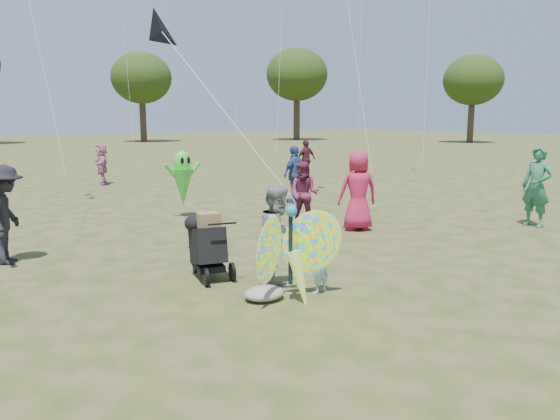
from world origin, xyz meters
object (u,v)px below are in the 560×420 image
object	(u,v)px
crowd_e	(304,194)
jogging_stroller	(206,241)
crowd_c	(295,174)
crowd_h	(306,159)
crowd_a	(358,191)
child_girl	(320,262)
adult_man	(278,237)
crowd_b	(6,215)
crowd_f	(537,187)
crowd_j	(102,164)
alien_kite	(183,180)
butterfly_kite	(294,256)

from	to	relation	value
crowd_e	jogging_stroller	distance (m)	4.68
crowd_c	crowd_h	xyz separation A→B (m)	(4.57, 5.00, -0.05)
crowd_a	jogging_stroller	distance (m)	4.87
child_girl	jogging_stroller	distance (m)	1.95
adult_man	crowd_b	size ratio (longest dim) A/B	0.90
crowd_f	crowd_j	world-z (taller)	crowd_f
crowd_e	crowd_f	xyz separation A→B (m)	(4.37, -3.37, 0.18)
crowd_f	jogging_stroller	xyz separation A→B (m)	(-8.38, 0.96, -0.34)
crowd_f	alien_kite	xyz separation A→B (m)	(-6.18, 6.11, 0.01)
crowd_j	crowd_e	bearing A→B (deg)	20.88
crowd_j	alien_kite	world-z (taller)	alien_kite
crowd_h	adult_man	bearing A→B (deg)	48.58
crowd_c	jogging_stroller	distance (m)	8.15
crowd_a	crowd_j	bearing A→B (deg)	-56.21
child_girl	alien_kite	xyz separation A→B (m)	(1.24, 6.84, 0.50)
crowd_e	alien_kite	size ratio (longest dim) A/B	0.89
crowd_h	crowd_j	world-z (taller)	crowd_h
adult_man	crowd_h	bearing A→B (deg)	15.50
adult_man	crowd_c	size ratio (longest dim) A/B	0.92
crowd_j	alien_kite	distance (m)	8.38
child_girl	crowd_a	distance (m)	4.78
crowd_b	butterfly_kite	distance (m)	5.47
adult_man	jogging_stroller	bearing A→B (deg)	84.67
child_girl	crowd_a	bearing A→B (deg)	-154.26
child_girl	crowd_b	bearing A→B (deg)	-66.78
crowd_h	jogging_stroller	bearing A→B (deg)	43.94
crowd_b	butterfly_kite	size ratio (longest dim) A/B	1.02
crowd_j	butterfly_kite	distance (m)	15.47
crowd_e	crowd_h	xyz separation A→B (m)	(6.65, 7.99, 0.04)
crowd_b	jogging_stroller	bearing A→B (deg)	-117.04
adult_man	jogging_stroller	xyz separation A→B (m)	(-0.61, 1.14, -0.18)
crowd_a	crowd_e	xyz separation A→B (m)	(-0.68, 1.13, -0.14)
crowd_e	butterfly_kite	distance (m)	5.52
child_girl	crowd_e	distance (m)	5.11
alien_kite	child_girl	bearing A→B (deg)	-100.26
adult_man	crowd_a	bearing A→B (deg)	-2.73
crowd_a	crowd_c	world-z (taller)	crowd_a
butterfly_kite	alien_kite	xyz separation A→B (m)	(1.79, 6.92, 0.31)
crowd_f	butterfly_kite	distance (m)	8.01
crowd_a	crowd_c	bearing A→B (deg)	-83.26
child_girl	butterfly_kite	xyz separation A→B (m)	(-0.55, -0.09, 0.20)
crowd_e	crowd_f	world-z (taller)	crowd_f
child_girl	alien_kite	distance (m)	6.97
butterfly_kite	alien_kite	world-z (taller)	alien_kite
crowd_j	alien_kite	bearing A→B (deg)	10.29
jogging_stroller	butterfly_kite	size ratio (longest dim) A/B	0.64
adult_man	crowd_j	bearing A→B (deg)	47.54
crowd_c	butterfly_kite	xyz separation A→B (m)	(-5.69, -7.17, -0.21)
crowd_c	crowd_j	bearing A→B (deg)	-82.61
adult_man	crowd_h	xyz separation A→B (m)	(10.06, 11.53, 0.02)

